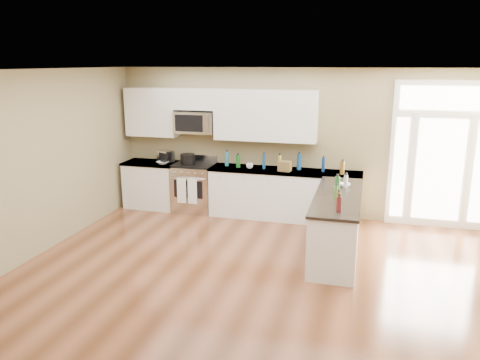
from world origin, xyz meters
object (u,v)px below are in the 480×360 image
Objects in this scene: peninsula_cabinet at (337,226)px; stockpot at (188,159)px; kitchen_range at (194,187)px; toaster_oven at (166,156)px.

peninsula_cabinet is 8.16× the size of stockpot.
kitchen_range is (-2.89, 1.45, 0.04)m from peninsula_cabinet.
toaster_oven is at bearing 172.54° from stockpot.
toaster_oven reaches higher than stockpot.
peninsula_cabinet is at bearing 1.69° from toaster_oven.
peninsula_cabinet is 3.23m from kitchen_range.
peninsula_cabinet is 2.15× the size of kitchen_range.
kitchen_range is 3.73× the size of toaster_oven.
stockpot is (-0.11, -0.04, 0.58)m from kitchen_range.
kitchen_range is 0.59m from stockpot.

